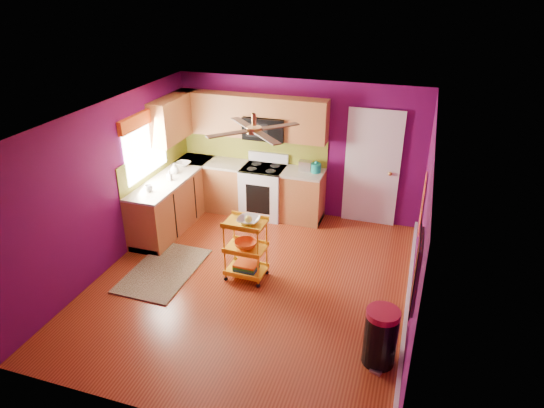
% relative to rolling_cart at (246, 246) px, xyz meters
% --- Properties ---
extents(ground, '(5.00, 5.00, 0.00)m').
position_rel_rolling_cart_xyz_m(ground, '(0.12, -0.11, -0.54)').
color(ground, maroon).
rests_on(ground, ground).
extents(room_envelope, '(4.54, 5.04, 2.52)m').
position_rel_rolling_cart_xyz_m(room_envelope, '(0.15, -0.11, 1.09)').
color(room_envelope, '#5B0A4C').
rests_on(room_envelope, ground).
extents(lower_cabinets, '(2.81, 2.31, 0.94)m').
position_rel_rolling_cart_xyz_m(lower_cabinets, '(-1.23, 1.71, -0.11)').
color(lower_cabinets, brown).
rests_on(lower_cabinets, ground).
extents(electric_range, '(0.76, 0.66, 1.13)m').
position_rel_rolling_cart_xyz_m(electric_range, '(-0.43, 2.07, -0.06)').
color(electric_range, white).
rests_on(electric_range, ground).
extents(upper_cabinetry, '(2.80, 2.30, 1.26)m').
position_rel_rolling_cart_xyz_m(upper_cabinetry, '(-1.12, 2.06, 1.26)').
color(upper_cabinetry, brown).
rests_on(upper_cabinetry, ground).
extents(left_window, '(0.08, 1.35, 1.08)m').
position_rel_rolling_cart_xyz_m(left_window, '(-2.10, 0.94, 1.20)').
color(left_window, white).
rests_on(left_window, ground).
extents(panel_door, '(0.95, 0.11, 2.15)m').
position_rel_rolling_cart_xyz_m(panel_door, '(1.47, 2.36, 0.49)').
color(panel_door, white).
rests_on(panel_door, ground).
extents(right_wall_art, '(0.04, 2.74, 1.04)m').
position_rel_rolling_cart_xyz_m(right_wall_art, '(2.35, -0.45, 0.90)').
color(right_wall_art, black).
rests_on(right_wall_art, ground).
extents(ceiling_fan, '(1.01, 1.01, 0.26)m').
position_rel_rolling_cart_xyz_m(ceiling_fan, '(0.12, 0.09, 1.75)').
color(ceiling_fan, '#BF8C3F').
rests_on(ceiling_fan, ground).
extents(shag_rug, '(0.94, 1.53, 0.02)m').
position_rel_rolling_cart_xyz_m(shag_rug, '(-1.28, -0.23, -0.53)').
color(shag_rug, black).
rests_on(shag_rug, ground).
extents(rolling_cart, '(0.59, 0.44, 1.05)m').
position_rel_rolling_cart_xyz_m(rolling_cart, '(0.00, 0.00, 0.00)').
color(rolling_cart, yellow).
rests_on(rolling_cart, ground).
extents(trash_can, '(0.48, 0.49, 0.74)m').
position_rel_rolling_cart_xyz_m(trash_can, '(2.08, -1.15, -0.17)').
color(trash_can, black).
rests_on(trash_can, ground).
extents(teal_kettle, '(0.18, 0.18, 0.21)m').
position_rel_rolling_cart_xyz_m(teal_kettle, '(0.52, 2.14, 0.48)').
color(teal_kettle, '#149988').
rests_on(teal_kettle, lower_cabinets).
extents(toaster, '(0.22, 0.15, 0.18)m').
position_rel_rolling_cart_xyz_m(toaster, '(0.32, 2.16, 0.49)').
color(toaster, beige).
rests_on(toaster, lower_cabinets).
extents(soap_bottle_a, '(0.08, 0.08, 0.18)m').
position_rel_rolling_cart_xyz_m(soap_bottle_a, '(-1.76, 1.02, 0.49)').
color(soap_bottle_a, '#EA3F72').
rests_on(soap_bottle_a, lower_cabinets).
extents(soap_bottle_b, '(0.15, 0.15, 0.19)m').
position_rel_rolling_cart_xyz_m(soap_bottle_b, '(-1.83, 1.33, 0.49)').
color(soap_bottle_b, white).
rests_on(soap_bottle_b, lower_cabinets).
extents(counter_dish, '(0.26, 0.26, 0.06)m').
position_rel_rolling_cart_xyz_m(counter_dish, '(-1.86, 1.72, 0.43)').
color(counter_dish, white).
rests_on(counter_dish, lower_cabinets).
extents(counter_cup, '(0.13, 0.13, 0.10)m').
position_rel_rolling_cart_xyz_m(counter_cup, '(-1.87, 0.52, 0.45)').
color(counter_cup, white).
rests_on(counter_cup, lower_cabinets).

